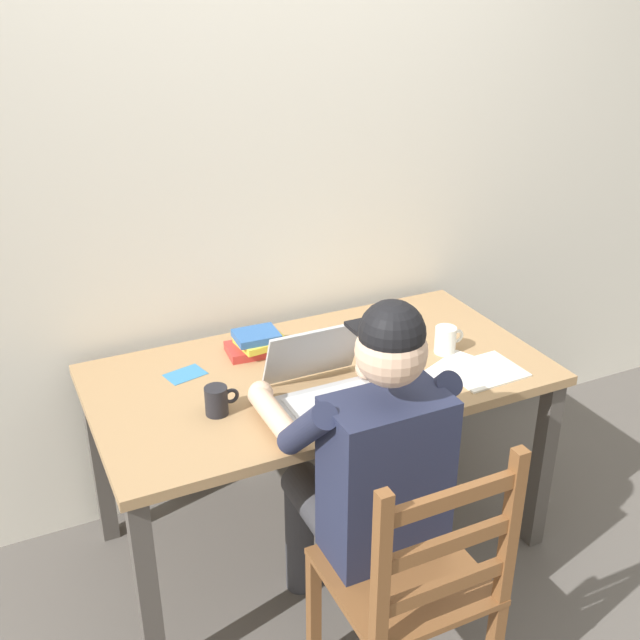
% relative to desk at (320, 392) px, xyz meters
% --- Properties ---
extents(ground_plane, '(8.00, 8.00, 0.00)m').
position_rel_desk_xyz_m(ground_plane, '(0.00, 0.00, -0.65)').
color(ground_plane, '#56514C').
extents(back_wall, '(6.00, 0.04, 2.60)m').
position_rel_desk_xyz_m(back_wall, '(0.00, 0.49, 0.65)').
color(back_wall, silver).
rests_on(back_wall, ground).
extents(desk, '(1.55, 0.82, 0.74)m').
position_rel_desk_xyz_m(desk, '(0.00, 0.00, 0.00)').
color(desk, '#9E7A51').
rests_on(desk, ground).
extents(seated_person, '(0.50, 0.60, 1.25)m').
position_rel_desk_xyz_m(seated_person, '(-0.08, -0.49, 0.04)').
color(seated_person, '#232842').
rests_on(seated_person, ground).
extents(wooden_chair, '(0.42, 0.42, 0.95)m').
position_rel_desk_xyz_m(wooden_chair, '(-0.08, -0.77, -0.18)').
color(wooden_chair, brown).
rests_on(wooden_chair, ground).
extents(laptop, '(0.33, 0.32, 0.22)m').
position_rel_desk_xyz_m(laptop, '(-0.06, -0.17, 0.14)').
color(laptop, '#ADAFB2').
rests_on(laptop, desk).
extents(computer_mouse, '(0.06, 0.10, 0.03)m').
position_rel_desk_xyz_m(computer_mouse, '(0.23, -0.25, 0.10)').
color(computer_mouse, '#ADAFB2').
rests_on(computer_mouse, desk).
extents(coffee_mug_white, '(0.11, 0.08, 0.10)m').
position_rel_desk_xyz_m(coffee_mug_white, '(0.47, -0.07, 0.14)').
color(coffee_mug_white, silver).
rests_on(coffee_mug_white, desk).
extents(coffee_mug_dark, '(0.11, 0.07, 0.09)m').
position_rel_desk_xyz_m(coffee_mug_dark, '(-0.40, -0.11, 0.13)').
color(coffee_mug_dark, black).
rests_on(coffee_mug_dark, desk).
extents(book_stack_main, '(0.21, 0.16, 0.08)m').
position_rel_desk_xyz_m(book_stack_main, '(-0.15, 0.22, 0.12)').
color(book_stack_main, '#BC332D').
rests_on(book_stack_main, desk).
extents(paper_pile_near_laptop, '(0.28, 0.23, 0.01)m').
position_rel_desk_xyz_m(paper_pile_near_laptop, '(0.42, -0.20, 0.09)').
color(paper_pile_near_laptop, white).
rests_on(paper_pile_near_laptop, desk).
extents(paper_pile_back_corner, '(0.26, 0.21, 0.01)m').
position_rel_desk_xyz_m(paper_pile_back_corner, '(0.51, -0.25, 0.09)').
color(paper_pile_back_corner, silver).
rests_on(paper_pile_back_corner, desk).
extents(paper_pile_side, '(0.22, 0.20, 0.01)m').
position_rel_desk_xyz_m(paper_pile_side, '(0.13, 0.16, 0.09)').
color(paper_pile_side, white).
rests_on(paper_pile_side, desk).
extents(landscape_photo_print, '(0.15, 0.12, 0.00)m').
position_rel_desk_xyz_m(landscape_photo_print, '(-0.43, 0.17, 0.09)').
color(landscape_photo_print, teal).
rests_on(landscape_photo_print, desk).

